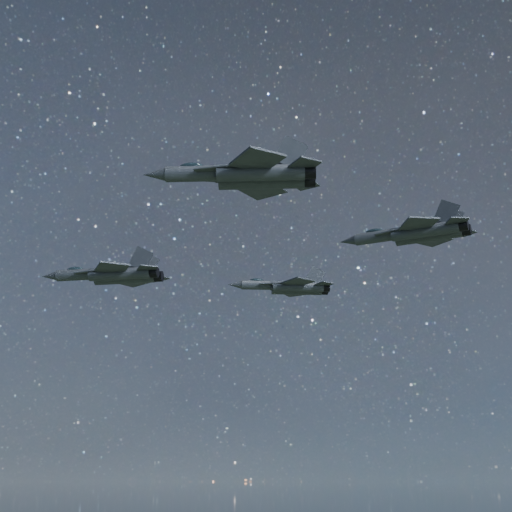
# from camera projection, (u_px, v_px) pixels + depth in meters

# --- Properties ---
(jet_lead) EXTENTS (17.27, 12.22, 4.38)m
(jet_lead) POSITION_uv_depth(u_px,v_px,m) (113.00, 275.00, 93.98)
(jet_lead) COLOR #2E343A
(jet_left) EXTENTS (15.41, 10.41, 3.88)m
(jet_left) POSITION_uv_depth(u_px,v_px,m) (289.00, 287.00, 103.27)
(jet_left) COLOR #2E343A
(jet_right) EXTENTS (18.41, 12.72, 4.62)m
(jet_right) POSITION_uv_depth(u_px,v_px,m) (247.00, 175.00, 71.47)
(jet_right) COLOR #2E343A
(jet_slot) EXTENTS (16.42, 11.23, 4.12)m
(jet_slot) POSITION_uv_depth(u_px,v_px,m) (416.00, 233.00, 83.70)
(jet_slot) COLOR #2E343A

